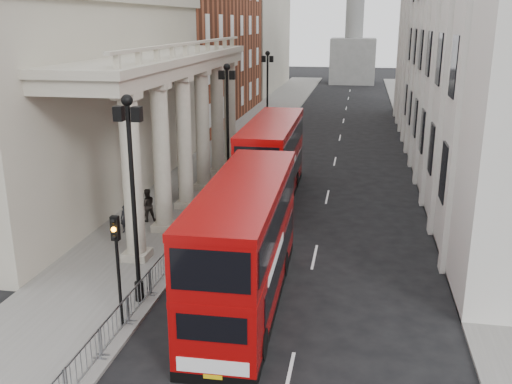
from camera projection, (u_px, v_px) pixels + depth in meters
ground at (113, 359)px, 19.33m from camera, size 260.00×260.00×0.00m
sidewalk_west at (228, 156)px, 48.09m from camera, size 6.00×140.00×0.12m
sidewalk_east at (430, 165)px, 45.24m from camera, size 3.00×140.00×0.12m
kerb at (262, 157)px, 47.57m from camera, size 0.20×140.00×0.14m
portico_building at (69, 103)px, 36.37m from camera, size 9.00×28.00×12.00m
brick_building at (197, 21)px, 63.18m from camera, size 9.00×32.00×22.00m
west_building_far at (251, 27)px, 93.61m from camera, size 9.00×30.00×20.00m
east_building at (476, 0)px, 43.10m from camera, size 8.00×55.00×25.00m
lamp_post_south at (133, 187)px, 21.78m from camera, size 1.05×0.44×8.32m
lamp_post_mid at (228, 119)px, 36.85m from camera, size 1.05×0.44×8.32m
lamp_post_north at (267, 91)px, 51.92m from camera, size 1.05×0.44×8.32m
traffic_light at (117, 251)px, 20.39m from camera, size 0.28×0.33×4.30m
crowd_barriers at (128, 309)px, 21.29m from camera, size 0.50×18.75×1.10m
bus_near at (245, 241)px, 22.60m from camera, size 3.08×11.71×5.03m
bus_far at (272, 159)px, 36.12m from camera, size 2.96×11.71×5.04m
pedestrian_a at (125, 219)px, 30.33m from camera, size 0.60×0.44×1.52m
pedestrian_b at (147, 205)px, 32.03m from camera, size 1.16×1.10×1.89m
pedestrian_c at (185, 185)px, 36.15m from camera, size 1.00×0.77×1.83m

